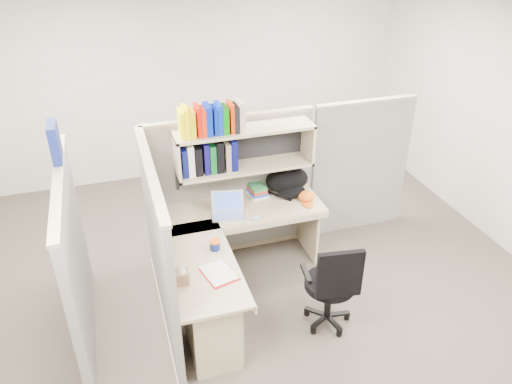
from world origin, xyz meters
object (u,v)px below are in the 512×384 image
object	(u,v)px
snack_canister	(215,245)
task_chair	(330,297)
desk	(222,291)
backpack	(289,182)
laptop	(228,206)

from	to	relation	value
snack_canister	task_chair	distance (m)	1.16
snack_canister	desk	bearing A→B (deg)	-90.62
desk	backpack	size ratio (longest dim) A/B	3.68
desk	task_chair	xyz separation A→B (m)	(0.94, -0.28, -0.09)
desk	laptop	bearing A→B (deg)	70.87
snack_canister	backpack	bearing A→B (deg)	36.93
task_chair	desk	bearing A→B (deg)	163.59
desk	task_chair	bearing A→B (deg)	-16.41
backpack	task_chair	world-z (taller)	backpack
desk	snack_canister	xyz separation A→B (m)	(0.00, 0.24, 0.34)
desk	laptop	xyz separation A→B (m)	(0.26, 0.75, 0.41)
backpack	task_chair	distance (m)	1.38
laptop	snack_canister	xyz separation A→B (m)	(-0.26, -0.51, -0.07)
desk	task_chair	world-z (taller)	task_chair
snack_canister	laptop	bearing A→B (deg)	62.99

